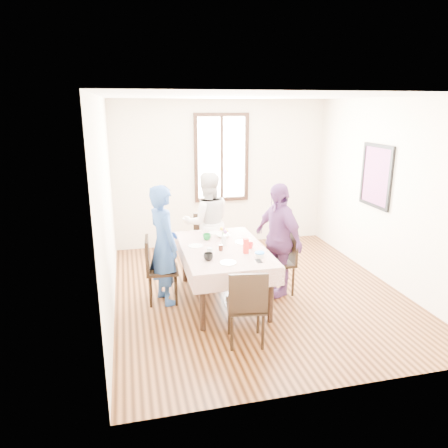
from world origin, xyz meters
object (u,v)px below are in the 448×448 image
at_px(person_left, 163,245).
at_px(person_far, 207,223).
at_px(dining_table, 223,274).
at_px(chair_far, 207,243).
at_px(chair_right, 278,262).
at_px(chair_near, 246,305).
at_px(person_right, 277,240).
at_px(chair_left, 162,270).

xyz_separation_m(person_left, person_far, (0.79, 0.93, -0.00)).
distance_m(dining_table, chair_far, 1.10).
bearing_deg(chair_right, person_far, 38.08).
height_order(dining_table, chair_far, chair_far).
bearing_deg(chair_far, dining_table, 96.35).
xyz_separation_m(chair_near, person_left, (-0.79, 1.25, 0.35)).
bearing_deg(chair_near, dining_table, 99.12).
height_order(dining_table, chair_right, chair_right).
bearing_deg(person_right, chair_far, -161.75).
distance_m(chair_right, person_right, 0.34).
distance_m(chair_near, person_right, 1.43).
xyz_separation_m(person_far, person_right, (0.79, -1.03, -0.01)).
distance_m(chair_left, chair_right, 1.62).
xyz_separation_m(chair_near, person_far, (0.00, 2.18, 0.35)).
bearing_deg(chair_right, person_left, 86.41).
height_order(chair_right, person_far, person_far).
bearing_deg(chair_left, chair_right, 90.84).
bearing_deg(chair_near, chair_left, 131.97).
relative_size(chair_right, person_far, 0.57).
relative_size(dining_table, chair_right, 1.76).
bearing_deg(person_left, chair_far, -57.73).
height_order(chair_far, person_left, person_left).
bearing_deg(person_far, person_right, 128.07).
bearing_deg(person_right, person_far, -161.22).
distance_m(chair_right, person_far, 1.36).
distance_m(chair_left, person_far, 1.28).
bearing_deg(chair_far, person_right, 133.15).
distance_m(chair_far, person_far, 0.35).
xyz_separation_m(chair_far, person_far, (0.00, -0.02, 0.35)).
bearing_deg(chair_left, chair_far, 144.04).
xyz_separation_m(chair_near, person_right, (0.79, 1.15, 0.34)).
bearing_deg(chair_far, chair_left, 56.01).
bearing_deg(person_left, dining_table, -118.96).
bearing_deg(person_left, chair_near, -166.01).
height_order(chair_left, chair_right, same).
height_order(chair_right, chair_near, same).
bearing_deg(chair_near, person_right, 64.79).
distance_m(dining_table, person_right, 0.89).
bearing_deg(chair_left, dining_table, 83.86).
height_order(chair_near, person_right, person_right).
distance_m(dining_table, chair_near, 1.10).
height_order(chair_left, person_right, person_right).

